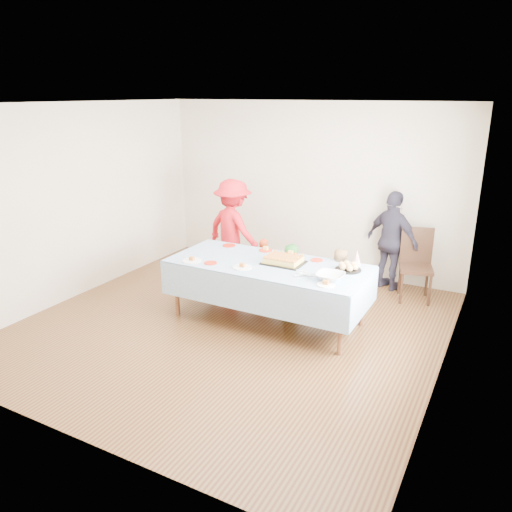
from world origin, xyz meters
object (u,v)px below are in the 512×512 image
Objects in this scene: party_table at (268,267)px; dining_chair at (416,260)px; adult_left at (233,230)px; birthday_cake at (284,260)px.

dining_chair reaches higher than party_table.
adult_left is at bearing 174.30° from dining_chair.
birthday_cake is at bearing 28.08° from party_table.
party_table is 2.46× the size of dining_chair.
adult_left is (-1.37, 1.08, -0.04)m from birthday_cake.
adult_left is at bearing 141.75° from birthday_cake.
adult_left is (-1.19, 1.17, 0.06)m from party_table.
birthday_cake reaches higher than party_table.
adult_left is (-2.70, -0.49, 0.22)m from dining_chair.
party_table is 2.25m from dining_chair.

